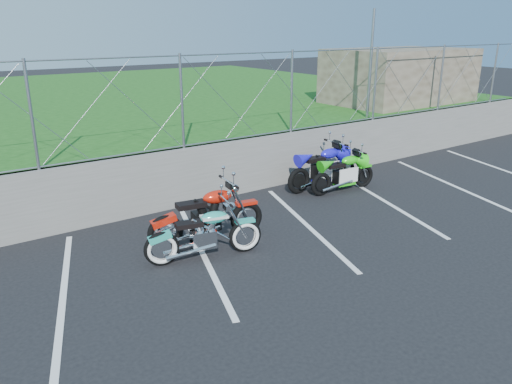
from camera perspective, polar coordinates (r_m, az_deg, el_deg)
ground at (r=8.15m, az=-2.57°, el=-9.56°), size 90.00×90.00×0.00m
retaining_wall at (r=10.80m, az=-12.78°, el=0.86°), size 30.00×0.22×1.30m
grass_field at (r=20.20m, az=-24.13°, el=7.77°), size 30.00×20.00×1.30m
stone_building at (r=18.52m, az=16.10°, el=12.67°), size 5.00×3.00×1.80m
chain_link_fence at (r=10.43m, az=-13.42°, el=9.53°), size 28.00×0.03×2.00m
sign_pole at (r=14.93m, az=12.95°, el=14.03°), size 0.08×0.08×3.00m
parking_lines at (r=9.50m, az=0.23°, el=-5.28°), size 18.29×4.31×0.01m
cruiser_turquoise at (r=8.60m, az=-5.76°, el=-5.00°), size 2.05×0.71×1.04m
naked_orange at (r=9.23m, az=-5.43°, el=-2.89°), size 2.25×0.76×1.12m
sportbike_green at (r=12.24m, az=10.04°, el=2.00°), size 1.90×0.68×0.98m
sportbike_blue at (r=12.40m, az=7.74°, el=2.61°), size 2.16×0.77×1.12m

